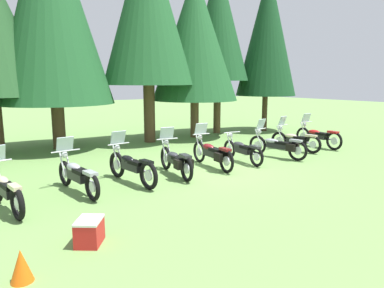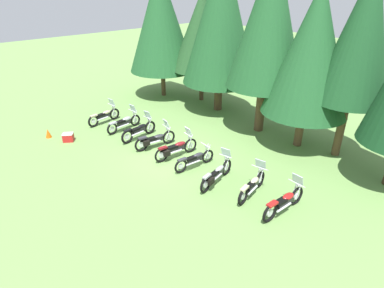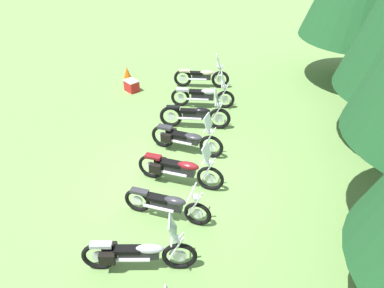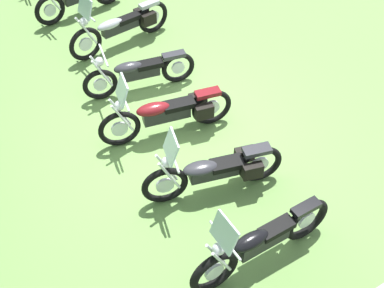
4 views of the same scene
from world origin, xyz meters
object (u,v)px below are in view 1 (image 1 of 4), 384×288
Objects in this scene: motorcycle_5 at (242,150)px; pine_tree_5 at (218,23)px; motorcycle_1 at (77,174)px; motorcycle_0 at (5,190)px; motorcycle_6 at (278,145)px; picnic_cooler at (89,232)px; pine_tree_3 at (147,6)px; motorcycle_7 at (295,140)px; motorcycle_2 at (131,166)px; traffic_cone at (21,266)px; pine_tree_6 at (267,33)px; pine_tree_4 at (195,37)px; motorcycle_3 at (176,160)px; motorcycle_8 at (318,136)px; pine_tree_2 at (51,3)px; motorcycle_4 at (212,153)px.

pine_tree_5 is (3.60, 6.08, 5.28)m from motorcycle_5.
motorcycle_1 is at bearing 97.30° from motorcycle_5.
motorcycle_6 reaches higher than motorcycle_0.
motorcycle_6 is 8.60m from picnic_cooler.
motorcycle_7 is at bearing -53.55° from pine_tree_3.
motorcycle_1 is 1.49m from motorcycle_2.
motorcycle_6 is 4.87× the size of traffic_cone.
motorcycle_2 is at bearing 54.68° from picnic_cooler.
motorcycle_2 is at bearing -152.58° from pine_tree_6.
motorcycle_3 is at bearing -128.47° from pine_tree_4.
traffic_cone is (-12.19, -4.33, -0.25)m from motorcycle_8.
pine_tree_4 is (9.21, 6.23, 4.39)m from motorcycle_0.
motorcycle_3 is 8.44m from pine_tree_2.
pine_tree_5 is 18.15× the size of traffic_cone.
pine_tree_6 is (4.74, 5.42, 4.85)m from motorcycle_6.
motorcycle_0 is at bearing 79.92° from motorcycle_6.
motorcycle_7 is at bearing -84.56° from motorcycle_6.
motorcycle_8 is (4.56, 0.36, 0.05)m from motorcycle_5.
traffic_cone is (-1.18, -0.64, 0.01)m from picnic_cooler.
motorcycle_7 is 8.48m from pine_tree_3.
motorcycle_0 is at bearing 89.93° from motorcycle_2.
motorcycle_6 is 3.05m from motorcycle_8.
pine_tree_2 is at bearing 171.51° from pine_tree_3.
motorcycle_4 reaches higher than traffic_cone.
motorcycle_5 is 3.27× the size of picnic_cooler.
motorcycle_0 is 7.45m from motorcycle_5.
picnic_cooler is at bearing 136.86° from motorcycle_2.
motorcycle_4 is 0.28× the size of pine_tree_5.
motorcycle_1 is at bearing 95.10° from motorcycle_8.
motorcycle_0 is 10.64m from pine_tree_3.
motorcycle_2 reaches higher than motorcycle_6.
pine_tree_6 reaches higher than pine_tree_4.
motorcycle_1 reaches higher than picnic_cooler.
motorcycle_4 is 10.47m from pine_tree_6.
motorcycle_2 is 0.27× the size of pine_tree_5.
motorcycle_2 and motorcycle_8 have the same top height.
motorcycle_6 is 0.99× the size of motorcycle_8.
picnic_cooler is at bearing 98.33° from motorcycle_7.
motorcycle_5 reaches higher than traffic_cone.
motorcycle_0 reaches higher than traffic_cone.
pine_tree_3 reaches higher than motorcycle_1.
motorcycle_2 is at bearing 97.80° from motorcycle_3.
motorcycle_6 is 0.24× the size of pine_tree_2.
picnic_cooler is (0.97, -2.65, -0.23)m from motorcycle_0.
motorcycle_6 is 8.69m from pine_tree_6.
pine_tree_5 is at bearing 7.54° from pine_tree_3.
pine_tree_4 is 14.16m from traffic_cone.
motorcycle_4 is 1.33m from motorcycle_5.
motorcycle_2 reaches higher than motorcycle_0.
motorcycle_5 is at bearing -93.32° from motorcycle_0.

